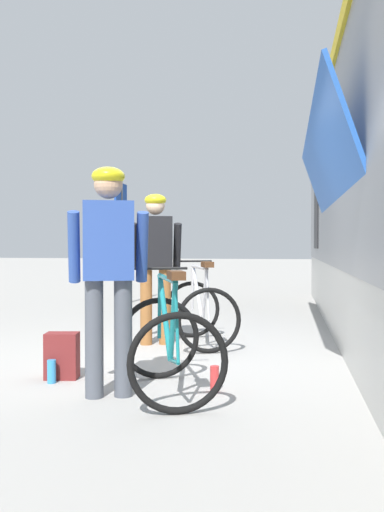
# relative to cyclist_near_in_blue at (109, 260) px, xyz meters

# --- Properties ---
(ground_plane) EXTENTS (80.00, 80.00, 0.00)m
(ground_plane) POSITION_rel_cyclist_near_in_blue_xyz_m (0.14, 1.44, -1.05)
(ground_plane) COLOR #A09E99
(cyclist_near_in_blue) EXTENTS (0.66, 0.45, 1.76)m
(cyclist_near_in_blue) POSITION_rel_cyclist_near_in_blue_xyz_m (0.00, 0.00, 0.00)
(cyclist_near_in_blue) COLOR #4C515B
(cyclist_near_in_blue) RESTS_ON ground
(cyclist_far_in_dark) EXTENTS (0.66, 0.43, 1.76)m
(cyclist_far_in_dark) POSITION_rel_cyclist_near_in_blue_xyz_m (-0.17, 2.20, 0.00)
(cyclist_far_in_dark) COLOR #935B2D
(cyclist_far_in_dark) RESTS_ON ground
(bicycle_near_teal) EXTENTS (1.04, 1.25, 0.99)m
(bicycle_near_teal) POSITION_rel_cyclist_near_in_blue_xyz_m (0.43, 0.13, -0.65)
(bicycle_near_teal) COLOR black
(bicycle_near_teal) RESTS_ON ground
(bicycle_far_silver) EXTENTS (1.04, 1.25, 0.99)m
(bicycle_far_silver) POSITION_rel_cyclist_near_in_blue_xyz_m (0.35, 2.25, -0.65)
(bicycle_far_silver) COLOR black
(bicycle_far_silver) RESTS_ON ground
(backpack_on_platform) EXTENTS (0.31, 0.22, 0.40)m
(backpack_on_platform) POSITION_rel_cyclist_near_in_blue_xyz_m (-0.59, 0.47, -0.85)
(backpack_on_platform) COLOR maroon
(backpack_on_platform) RESTS_ON ground
(water_bottle_near_the_bikes) EXTENTS (0.07, 0.07, 0.20)m
(water_bottle_near_the_bikes) POSITION_rel_cyclist_near_in_blue_xyz_m (0.78, 0.30, -0.95)
(water_bottle_near_the_bikes) COLOR red
(water_bottle_near_the_bikes) RESTS_ON ground
(water_bottle_by_the_backpack) EXTENTS (0.07, 0.07, 0.20)m
(water_bottle_by_the_backpack) POSITION_rel_cyclist_near_in_blue_xyz_m (-0.61, 0.31, -0.96)
(water_bottle_by_the_backpack) COLOR #338CCC
(water_bottle_by_the_backpack) RESTS_ON ground
(platform_sign_post) EXTENTS (0.08, 0.70, 2.40)m
(platform_sign_post) POSITION_rel_cyclist_near_in_blue_xyz_m (-1.83, 6.16, 0.57)
(platform_sign_post) COLOR #595B60
(platform_sign_post) RESTS_ON ground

